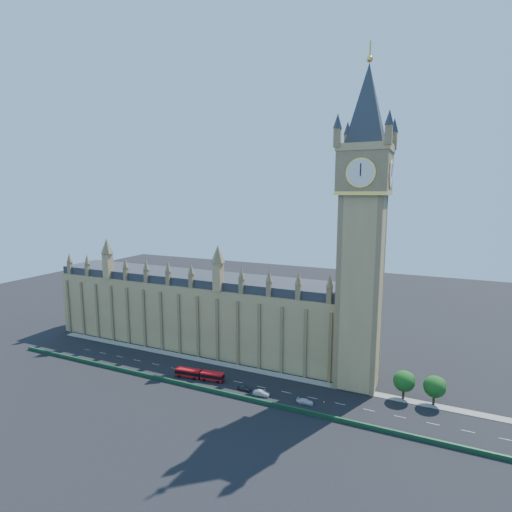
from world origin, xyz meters
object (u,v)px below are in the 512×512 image
at_px(car_silver, 261,393).
at_px(car_white, 305,401).
at_px(red_bus, 199,374).
at_px(car_grey, 244,388).

relative_size(car_silver, car_white, 1.03).
bearing_deg(red_bus, car_grey, -9.44).
relative_size(red_bus, car_silver, 3.44).
bearing_deg(car_silver, car_white, -91.48).
bearing_deg(car_white, red_bus, 85.50).
bearing_deg(red_bus, car_white, -8.10).
height_order(red_bus, car_white, red_bus).
distance_m(red_bus, car_silver, 22.27).
distance_m(car_grey, car_silver, 6.05).
xyz_separation_m(car_grey, car_white, (19.10, -0.08, -0.06)).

